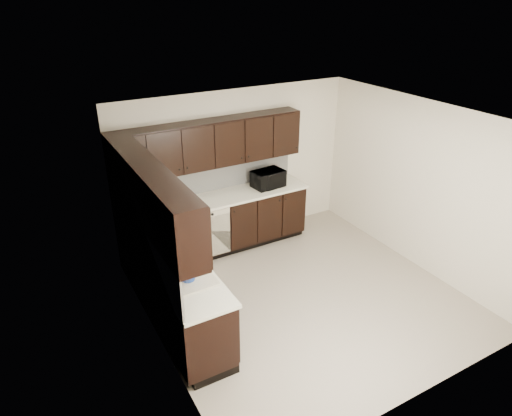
{
  "coord_description": "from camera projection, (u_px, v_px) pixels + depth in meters",
  "views": [
    {
      "loc": [
        -3.09,
        -4.17,
        3.88
      ],
      "look_at": [
        -0.4,
        0.6,
        1.21
      ],
      "focal_mm": 32.0,
      "sensor_mm": 36.0,
      "label": 1
    }
  ],
  "objects": [
    {
      "name": "floor",
      "position": [
        302.0,
        296.0,
        6.33
      ],
      "size": [
        4.0,
        4.0,
        0.0
      ],
      "primitive_type": "plane",
      "color": "#A69A89",
      "rests_on": "ground"
    },
    {
      "name": "ceiling",
      "position": [
        312.0,
        119.0,
        5.24
      ],
      "size": [
        4.0,
        4.0,
        0.0
      ],
      "primitive_type": "plane",
      "rotation": [
        3.14,
        0.0,
        0.0
      ],
      "color": "white",
      "rests_on": "wall_back"
    },
    {
      "name": "wall_back",
      "position": [
        235.0,
        167.0,
        7.35
      ],
      "size": [
        4.0,
        0.02,
        2.5
      ],
      "primitive_type": "cube",
      "color": "beige",
      "rests_on": "floor"
    },
    {
      "name": "wall_left",
      "position": [
        154.0,
        258.0,
        4.9
      ],
      "size": [
        0.02,
        4.0,
        2.5
      ],
      "primitive_type": "cube",
      "color": "beige",
      "rests_on": "floor"
    },
    {
      "name": "wall_right",
      "position": [
        419.0,
        186.0,
        6.67
      ],
      "size": [
        0.02,
        4.0,
        2.5
      ],
      "primitive_type": "cube",
      "color": "beige",
      "rests_on": "floor"
    },
    {
      "name": "wall_front",
      "position": [
        431.0,
        302.0,
        4.22
      ],
      "size": [
        4.0,
        0.02,
        2.5
      ],
      "primitive_type": "cube",
      "color": "beige",
      "rests_on": "floor"
    },
    {
      "name": "lower_cabinets",
      "position": [
        202.0,
        253.0,
        6.57
      ],
      "size": [
        3.0,
        2.8,
        0.9
      ],
      "color": "black",
      "rests_on": "floor"
    },
    {
      "name": "countertop",
      "position": [
        200.0,
        222.0,
        6.35
      ],
      "size": [
        3.03,
        2.83,
        0.04
      ],
      "color": "white",
      "rests_on": "lower_cabinets"
    },
    {
      "name": "backsplash",
      "position": [
        179.0,
        203.0,
        6.31
      ],
      "size": [
        3.0,
        2.8,
        0.48
      ],
      "color": "silver",
      "rests_on": "countertop"
    },
    {
      "name": "upper_cabinets",
      "position": [
        187.0,
        164.0,
        6.01
      ],
      "size": [
        3.0,
        2.8,
        0.7
      ],
      "color": "black",
      "rests_on": "wall_back"
    },
    {
      "name": "dishwasher",
      "position": [
        213.0,
        231.0,
        6.89
      ],
      "size": [
        0.58,
        0.04,
        0.78
      ],
      "color": "beige",
      "rests_on": "lower_cabinets"
    },
    {
      "name": "sink",
      "position": [
        185.0,
        278.0,
        5.19
      ],
      "size": [
        0.54,
        0.82,
        0.42
      ],
      "color": "beige",
      "rests_on": "countertop"
    },
    {
      "name": "microwave",
      "position": [
        268.0,
        179.0,
        7.35
      ],
      "size": [
        0.53,
        0.39,
        0.28
      ],
      "primitive_type": "imported",
      "rotation": [
        0.0,
        0.0,
        0.1
      ],
      "color": "black",
      "rests_on": "countertop"
    },
    {
      "name": "soap_bottle_a",
      "position": [
        202.0,
        264.0,
        5.17
      ],
      "size": [
        0.12,
        0.12,
        0.21
      ],
      "primitive_type": "imported",
      "rotation": [
        0.0,
        0.0,
        -0.33
      ],
      "color": "gray",
      "rests_on": "countertop"
    },
    {
      "name": "soap_bottle_b",
      "position": [
        138.0,
        225.0,
        5.95
      ],
      "size": [
        0.12,
        0.13,
        0.27
      ],
      "primitive_type": "imported",
      "rotation": [
        0.0,
        0.0,
        0.25
      ],
      "color": "gray",
      "rests_on": "countertop"
    },
    {
      "name": "toaster_oven",
      "position": [
        172.0,
        201.0,
        6.7
      ],
      "size": [
        0.33,
        0.25,
        0.2
      ],
      "primitive_type": "cube",
      "rotation": [
        0.0,
        0.0,
        0.06
      ],
      "color": "silver",
      "rests_on": "countertop"
    },
    {
      "name": "storage_bin",
      "position": [
        167.0,
        243.0,
        5.6
      ],
      "size": [
        0.63,
        0.54,
        0.2
      ],
      "primitive_type": "cube",
      "rotation": [
        0.0,
        0.0,
        0.36
      ],
      "color": "silver",
      "rests_on": "countertop"
    },
    {
      "name": "blue_pitcher",
      "position": [
        188.0,
        272.0,
        5.0
      ],
      "size": [
        0.16,
        0.16,
        0.24
      ],
      "primitive_type": "cylinder",
      "rotation": [
        0.0,
        0.0,
        0.05
      ],
      "color": "navy",
      "rests_on": "countertop"
    },
    {
      "name": "teal_tumbler",
      "position": [
        164.0,
        221.0,
        6.13
      ],
      "size": [
        0.11,
        0.11,
        0.2
      ],
      "primitive_type": "cylinder",
      "rotation": [
        0.0,
        0.0,
        0.27
      ],
      "color": "#0D9494",
      "rests_on": "countertop"
    },
    {
      "name": "paper_towel_roll",
      "position": [
        155.0,
        214.0,
        6.22
      ],
      "size": [
        0.15,
        0.15,
        0.28
      ],
      "primitive_type": "cylinder",
      "rotation": [
        0.0,
        0.0,
        -0.17
      ],
      "color": "silver",
      "rests_on": "countertop"
    }
  ]
}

